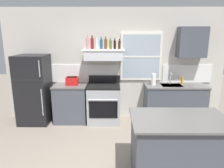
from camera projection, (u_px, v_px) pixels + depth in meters
back_wall at (116, 64)px, 5.07m from camera, size 5.40×0.11×2.70m
refrigerator at (34, 89)px, 4.84m from camera, size 0.70×0.72×1.62m
counter_left_of_stove at (71, 103)px, 4.97m from camera, size 0.79×0.63×0.91m
toaster at (72, 81)px, 4.84m from camera, size 0.30×0.20×0.19m
stove_range at (104, 103)px, 4.93m from camera, size 0.76×0.69×1.09m
range_hood_shelf at (104, 54)px, 4.75m from camera, size 0.96×0.52×0.24m
bottle_rose_pink at (88, 44)px, 4.67m from camera, size 0.07×0.07×0.31m
bottle_red_label_wine at (92, 43)px, 4.74m from camera, size 0.07×0.07×0.31m
bottle_clear_tall at (97, 43)px, 4.74m from camera, size 0.06×0.06×0.30m
bottle_blue_liqueur at (101, 44)px, 4.73m from camera, size 0.07×0.07×0.27m
bottle_amber_wine at (106, 44)px, 4.73m from camera, size 0.07×0.07×0.28m
bottle_olive_oil_square at (111, 44)px, 4.72m from camera, size 0.06×0.06×0.25m
bottle_balsamic_dark at (115, 45)px, 4.72m from camera, size 0.06×0.06×0.24m
bottle_brown_stout at (119, 45)px, 4.71m from camera, size 0.06×0.06×0.23m
counter_right_with_sink at (174, 103)px, 4.95m from camera, size 1.43×0.63×0.91m
sink_faucet at (171, 77)px, 4.90m from camera, size 0.03×0.17×0.28m
paper_towel_roll at (154, 79)px, 4.82m from camera, size 0.11×0.11×0.27m
dish_soap_bottle at (182, 80)px, 4.92m from camera, size 0.06×0.06×0.18m
kitchen_island at (178, 147)px, 3.01m from camera, size 1.40×0.90×0.91m
upper_cabinet_right at (192, 42)px, 4.75m from camera, size 0.64×0.32×0.70m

